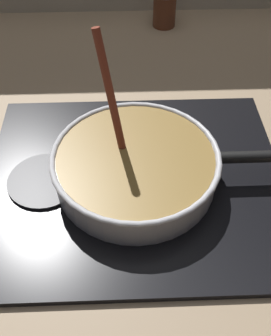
% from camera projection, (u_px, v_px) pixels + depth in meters
% --- Properties ---
extents(ground, '(2.40, 1.60, 0.04)m').
position_uv_depth(ground, '(86.00, 224.00, 0.75)').
color(ground, '#9E8466').
extents(hob_plate, '(0.56, 0.48, 0.01)m').
position_uv_depth(hob_plate, '(136.00, 181.00, 0.79)').
color(hob_plate, black).
rests_on(hob_plate, ground).
extents(burner_ring, '(0.18, 0.18, 0.01)m').
position_uv_depth(burner_ring, '(136.00, 178.00, 0.78)').
color(burner_ring, '#592D0C').
rests_on(burner_ring, hob_plate).
extents(spare_burner, '(0.14, 0.14, 0.01)m').
position_uv_depth(spare_burner, '(44.00, 180.00, 0.78)').
color(spare_burner, '#262628').
rests_on(spare_burner, hob_plate).
extents(cooking_pan, '(0.47, 0.31, 0.27)m').
position_uv_depth(cooking_pan, '(136.00, 166.00, 0.76)').
color(cooking_pan, silver).
rests_on(cooking_pan, hob_plate).
extents(condiment_jar, '(0.07, 0.07, 0.10)m').
position_uv_depth(condiment_jar, '(165.00, 8.00, 1.17)').
color(condiment_jar, brown).
rests_on(condiment_jar, ground).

